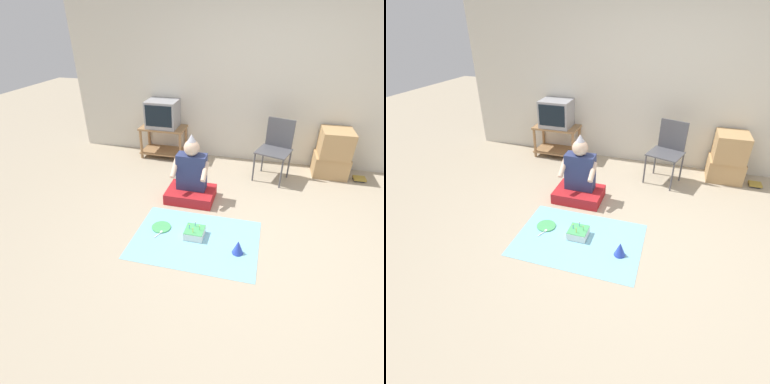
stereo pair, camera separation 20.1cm
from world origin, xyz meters
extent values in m
plane|color=tan|center=(0.00, 0.00, 0.00)|extent=(16.00, 16.00, 0.00)
cube|color=beige|center=(0.00, 2.15, 1.27)|extent=(6.40, 0.06, 2.55)
cube|color=#997047|center=(-1.62, 1.91, 0.50)|extent=(0.74, 0.42, 0.03)
cube|color=#997047|center=(-1.62, 1.91, 0.09)|extent=(0.74, 0.42, 0.02)
cylinder|color=#997047|center=(-1.96, 1.73, 0.26)|extent=(0.04, 0.04, 0.52)
cylinder|color=#997047|center=(-1.29, 1.73, 0.26)|extent=(0.04, 0.04, 0.52)
cylinder|color=#997047|center=(-1.96, 2.08, 0.26)|extent=(0.04, 0.04, 0.52)
cylinder|color=#997047|center=(-1.29, 2.08, 0.26)|extent=(0.04, 0.04, 0.52)
cube|color=#99999E|center=(-1.62, 1.91, 0.73)|extent=(0.49, 0.40, 0.43)
cube|color=black|center=(-1.62, 1.70, 0.74)|extent=(0.43, 0.01, 0.33)
cube|color=#4C4C51|center=(0.17, 1.48, 0.44)|extent=(0.54, 0.52, 0.02)
cube|color=#4C4C51|center=(0.23, 1.66, 0.65)|extent=(0.38, 0.14, 0.42)
cylinder|color=#4C4C51|center=(-0.08, 1.37, 0.22)|extent=(0.02, 0.02, 0.44)
cylinder|color=#4C4C51|center=(0.30, 1.24, 0.22)|extent=(0.02, 0.02, 0.44)
cylinder|color=#4C4C51|center=(0.03, 1.72, 0.22)|extent=(0.02, 0.02, 0.44)
cylinder|color=#4C4C51|center=(0.41, 1.59, 0.22)|extent=(0.02, 0.02, 0.44)
cube|color=tan|center=(1.03, 1.85, 0.16)|extent=(0.48, 0.42, 0.32)
cube|color=tan|center=(1.03, 1.85, 0.51)|extent=(0.43, 0.47, 0.38)
cube|color=#333338|center=(1.44, 1.75, 0.01)|extent=(0.14, 0.12, 0.02)
cube|color=#A88933|center=(1.45, 1.75, 0.04)|extent=(0.17, 0.15, 0.03)
cube|color=red|center=(-0.83, 0.65, 0.07)|extent=(0.61, 0.47, 0.14)
cube|color=navy|center=(-0.83, 0.70, 0.38)|extent=(0.37, 0.19, 0.47)
sphere|color=beige|center=(-0.83, 0.70, 0.70)|extent=(0.20, 0.20, 0.20)
cone|color=silver|center=(-0.83, 0.70, 0.83)|extent=(0.11, 0.11, 0.09)
cylinder|color=beige|center=(-1.03, 0.59, 0.45)|extent=(0.06, 0.25, 0.20)
cylinder|color=beige|center=(-0.64, 0.59, 0.45)|extent=(0.06, 0.25, 0.20)
cube|color=#7FC6E0|center=(-0.57, -0.15, 0.00)|extent=(1.35, 0.97, 0.01)
cube|color=white|center=(-0.60, -0.10, 0.05)|extent=(0.21, 0.21, 0.08)
cube|color=#4CB266|center=(-0.60, -0.10, 0.09)|extent=(0.21, 0.21, 0.01)
cylinder|color=#66C666|center=(-0.54, -0.10, 0.12)|extent=(0.01, 0.01, 0.06)
sphere|color=#FFCC4C|center=(-0.54, -0.10, 0.15)|extent=(0.01, 0.01, 0.01)
cylinder|color=#4C7FE5|center=(-0.60, -0.04, 0.12)|extent=(0.01, 0.01, 0.06)
sphere|color=#FFCC4C|center=(-0.60, -0.04, 0.15)|extent=(0.01, 0.01, 0.01)
cylinder|color=#4C7FE5|center=(-0.65, -0.10, 0.12)|extent=(0.01, 0.01, 0.06)
sphere|color=#FFCC4C|center=(-0.65, -0.10, 0.15)|extent=(0.01, 0.01, 0.01)
cylinder|color=yellow|center=(-0.60, -0.15, 0.12)|extent=(0.01, 0.01, 0.06)
sphere|color=#FFCC4C|center=(-0.60, -0.15, 0.15)|extent=(0.01, 0.01, 0.01)
cone|color=blue|center=(-0.10, -0.25, 0.08)|extent=(0.12, 0.12, 0.15)
cylinder|color=#4CB266|center=(-1.00, -0.04, 0.01)|extent=(0.22, 0.22, 0.01)
ellipsoid|color=white|center=(-0.97, -0.13, 0.01)|extent=(0.04, 0.05, 0.01)
cube|color=white|center=(-1.00, -0.19, 0.01)|extent=(0.05, 0.10, 0.01)
camera|label=1|loc=(0.01, -2.61, 2.11)|focal=28.00mm
camera|label=2|loc=(0.21, -2.56, 2.11)|focal=28.00mm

